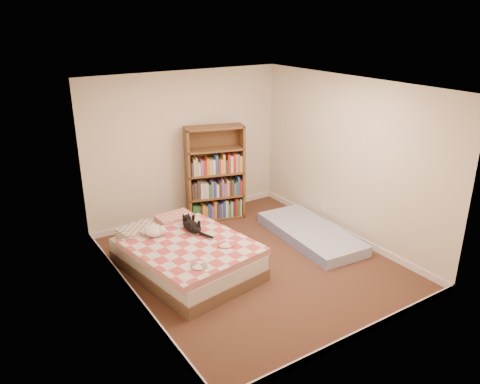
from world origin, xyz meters
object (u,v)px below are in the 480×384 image
floor_mattress (311,233)px  black_cat (191,225)px  bookshelf (215,186)px  bed (185,255)px  white_dog (154,231)px

floor_mattress → black_cat: 1.98m
bookshelf → black_cat: 1.50m
bed → floor_mattress: 2.11m
floor_mattress → white_dog: bearing=171.5°
black_cat → white_dog: bearing=177.0°
bookshelf → floor_mattress: (0.86, -1.53, -0.50)m
bookshelf → white_dog: bookshelf is taller
bookshelf → bed: bearing=-117.0°
bed → white_dog: 0.54m
bed → bookshelf: bookshelf is taller
bed → white_dog: size_ratio=6.80×
floor_mattress → black_cat: bearing=171.3°
bookshelf → floor_mattress: size_ratio=0.87×
bed → white_dog: white_dog is taller
floor_mattress → white_dog: size_ratio=6.03×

